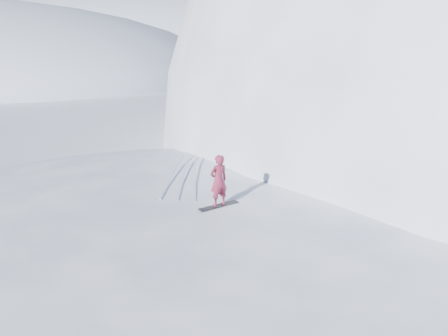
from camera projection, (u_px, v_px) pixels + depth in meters
name	position (u px, v px, depth m)	size (l,w,h in m)	color
ground	(187.00, 310.00, 13.64)	(400.00, 400.00, 0.00)	white
near_ridge	(234.00, 265.00, 16.27)	(36.00, 28.00, 4.80)	white
peak_shoulder	(401.00, 154.00, 30.56)	(28.00, 24.00, 18.00)	white
far_ridge_c	(154.00, 58.00, 123.58)	(140.00, 90.00, 36.00)	white
wind_bumps	(188.00, 273.00, 15.72)	(16.00, 14.40, 1.00)	white
snowboard	(219.00, 206.00, 15.45)	(1.54, 0.29, 0.03)	black
snowboarder	(219.00, 181.00, 15.16)	(0.68, 0.45, 1.86)	maroon
board_tracks	(184.00, 174.00, 18.80)	(2.17, 5.95, 0.04)	silver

